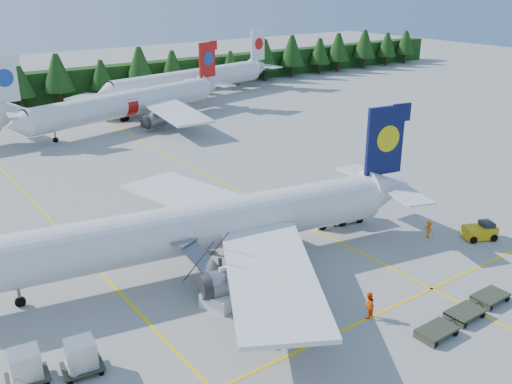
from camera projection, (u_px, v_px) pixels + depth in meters
ground at (323, 280)px, 45.75m from camera, size 320.00×320.00×0.00m
taxi_stripe_a at (67, 237)px, 53.27m from camera, size 0.25×120.00×0.01m
taxi_stripe_b at (243, 193)px, 64.20m from camera, size 0.25×120.00×0.01m
taxi_stripe_cross at (378, 314)px, 41.19m from camera, size 80.00×0.25×0.01m
treeline_hedge at (29, 89)px, 106.89m from camera, size 220.00×4.00×6.00m
airliner_navy at (181, 231)px, 45.91m from camera, size 40.98×33.42×12.01m
airliner_red at (122, 105)px, 91.31m from camera, size 39.88×32.43×11.79m
airliner_far_right at (185, 81)px, 110.70m from camera, size 41.75×11.18×12.24m
airstairs at (225, 288)px, 42.93m from camera, size 5.03×6.59×3.89m
service_truck at (337, 211)px, 56.04m from camera, size 5.57×2.93×2.55m
baggage_tug at (480, 231)px, 52.75m from camera, size 3.29×2.61×1.56m
dolly_train at (465, 312)px, 40.53m from camera, size 9.63×2.18×0.16m
uld_pair at (54, 360)px, 34.19m from camera, size 5.69×3.17×1.88m
crew_a at (247, 332)px, 37.65m from camera, size 0.67×0.49×1.69m
crew_b at (368, 305)px, 40.41m from camera, size 1.18×1.05×2.01m
crew_c at (429, 229)px, 53.00m from camera, size 0.51×0.71×1.64m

